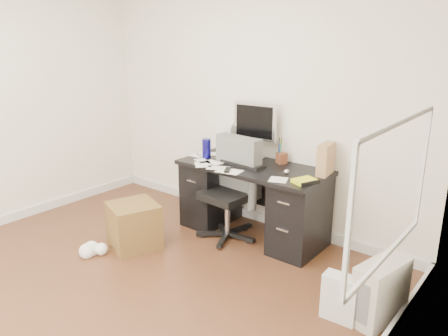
# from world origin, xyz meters

# --- Properties ---
(ground) EXTENTS (4.00, 4.00, 0.00)m
(ground) POSITION_xyz_m (0.00, 0.00, 0.00)
(ground) COLOR #4B2D18
(ground) RESTS_ON ground
(room_shell) EXTENTS (4.02, 4.02, 2.71)m
(room_shell) POSITION_xyz_m (0.03, 0.03, 1.66)
(room_shell) COLOR silver
(room_shell) RESTS_ON ground
(desk) EXTENTS (1.50, 0.70, 0.75)m
(desk) POSITION_xyz_m (0.30, 1.65, 0.40)
(desk) COLOR black
(desk) RESTS_ON ground
(loose_papers) EXTENTS (1.10, 0.60, 0.00)m
(loose_papers) POSITION_xyz_m (0.10, 1.60, 0.75)
(loose_papers) COLOR white
(loose_papers) RESTS_ON desk
(lcd_monitor) EXTENTS (0.50, 0.32, 0.60)m
(lcd_monitor) POSITION_xyz_m (0.16, 1.87, 1.05)
(lcd_monitor) COLOR silver
(lcd_monitor) RESTS_ON desk
(keyboard) EXTENTS (0.48, 0.19, 0.03)m
(keyboard) POSITION_xyz_m (0.21, 1.60, 0.76)
(keyboard) COLOR black
(keyboard) RESTS_ON desk
(computer_mouse) EXTENTS (0.06, 0.06, 0.05)m
(computer_mouse) POSITION_xyz_m (0.71, 1.60, 0.78)
(computer_mouse) COLOR silver
(computer_mouse) RESTS_ON desk
(travel_mug) EXTENTS (0.11, 0.11, 0.20)m
(travel_mug) POSITION_xyz_m (-0.25, 1.58, 0.85)
(travel_mug) COLOR navy
(travel_mug) RESTS_ON desk
(white_binder) EXTENTS (0.25, 0.30, 0.32)m
(white_binder) POSITION_xyz_m (-0.16, 1.86, 0.91)
(white_binder) COLOR silver
(white_binder) RESTS_ON desk
(magazine_file) EXTENTS (0.15, 0.27, 0.29)m
(magazine_file) POSITION_xyz_m (0.99, 1.83, 0.90)
(magazine_file) COLOR #A87751
(magazine_file) RESTS_ON desk
(pen_cup) EXTENTS (0.15, 0.15, 0.26)m
(pen_cup) POSITION_xyz_m (0.48, 1.89, 0.88)
(pen_cup) COLOR brown
(pen_cup) RESTS_ON desk
(yellow_book) EXTENTS (0.22, 0.24, 0.03)m
(yellow_book) POSITION_xyz_m (0.97, 1.49, 0.77)
(yellow_book) COLOR yellow
(yellow_book) RESTS_ON desk
(paper_remote) EXTENTS (0.27, 0.23, 0.02)m
(paper_remote) POSITION_xyz_m (0.23, 1.35, 0.76)
(paper_remote) COLOR white
(paper_remote) RESTS_ON desk
(office_chair) EXTENTS (0.63, 0.63, 1.03)m
(office_chair) POSITION_xyz_m (0.14, 1.44, 0.51)
(office_chair) COLOR #535553
(office_chair) RESTS_ON ground
(pc_tower) EXTENTS (0.29, 0.49, 0.46)m
(pc_tower) POSITION_xyz_m (1.84, 1.06, 0.23)
(pc_tower) COLOR #A8A297
(pc_tower) RESTS_ON ground
(shopping_bag) EXTENTS (0.27, 0.20, 0.35)m
(shopping_bag) POSITION_xyz_m (1.62, 0.88, 0.17)
(shopping_bag) COLOR silver
(shopping_bag) RESTS_ON ground
(wicker_basket) EXTENTS (0.57, 0.57, 0.44)m
(wicker_basket) POSITION_xyz_m (-0.45, 0.72, 0.22)
(wicker_basket) COLOR #4E3217
(wicker_basket) RESTS_ON ground
(desk_printer) EXTENTS (0.42, 0.37, 0.22)m
(desk_printer) POSITION_xyz_m (-0.38, 1.80, 0.11)
(desk_printer) COLOR #5D5D62
(desk_printer) RESTS_ON ground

